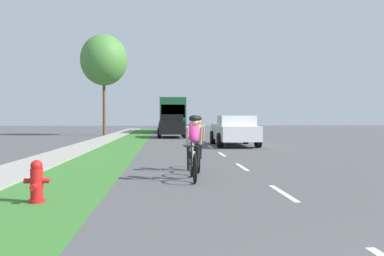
{
  "coord_description": "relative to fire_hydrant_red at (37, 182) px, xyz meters",
  "views": [
    {
      "loc": [
        -2.38,
        -1.1,
        1.51
      ],
      "look_at": [
        -0.81,
        21.77,
        0.94
      ],
      "focal_mm": 37.47,
      "sensor_mm": 36.0,
      "label": 1
    }
  ],
  "objects": [
    {
      "name": "ground_plane",
      "position": [
        4.66,
        13.83,
        -0.37
      ],
      "size": [
        120.0,
        120.0,
        0.0
      ],
      "primitive_type": "plane",
      "color": "#4C4C4F"
    },
    {
      "name": "grass_verge",
      "position": [
        0.0,
        13.83,
        -0.37
      ],
      "size": [
        2.25,
        70.0,
        0.01
      ],
      "primitive_type": "cube",
      "color": "#38722D",
      "rests_on": "ground_plane"
    },
    {
      "name": "sidewalk_concrete",
      "position": [
        -1.95,
        13.83,
        -0.37
      ],
      "size": [
        1.66,
        70.0,
        0.1
      ],
      "primitive_type": "cube",
      "color": "#9E998E",
      "rests_on": "ground_plane"
    },
    {
      "name": "lane_markings_center",
      "position": [
        4.66,
        17.83,
        -0.37
      ],
      "size": [
        0.12,
        53.49,
        0.01
      ],
      "color": "white",
      "rests_on": "ground_plane"
    },
    {
      "name": "fire_hydrant_red",
      "position": [
        0.0,
        0.0,
        0.0
      ],
      "size": [
        0.44,
        0.38,
        0.76
      ],
      "color": "red",
      "rests_on": "ground_plane"
    },
    {
      "name": "cyclist_lead",
      "position": [
        2.97,
        2.36,
        0.44
      ],
      "size": [
        0.42,
        1.72,
        1.58
      ],
      "color": "black",
      "rests_on": "ground_plane"
    },
    {
      "name": "cyclist_trailing",
      "position": [
        3.2,
        4.07,
        0.44
      ],
      "size": [
        0.42,
        1.72,
        1.58
      ],
      "color": "black",
      "rests_on": "ground_plane"
    },
    {
      "name": "pickup_white",
      "position": [
        6.06,
        14.25,
        0.46
      ],
      "size": [
        2.22,
        5.1,
        1.64
      ],
      "color": "silver",
      "rests_on": "ground_plane"
    },
    {
      "name": "suv_black",
      "position": [
        2.82,
        24.08,
        0.58
      ],
      "size": [
        2.15,
        4.7,
        1.79
      ],
      "color": "black",
      "rests_on": "ground_plane"
    },
    {
      "name": "bus_dark_green",
      "position": [
        3.07,
        36.01,
        1.61
      ],
      "size": [
        2.78,
        11.6,
        3.48
      ],
      "color": "#194C2D",
      "rests_on": "ground_plane"
    },
    {
      "name": "sedan_silver",
      "position": [
        3.07,
        53.68,
        0.4
      ],
      "size": [
        1.98,
        4.3,
        1.52
      ],
      "color": "#A5A8AD",
      "rests_on": "ground_plane"
    },
    {
      "name": "street_tree_far",
      "position": [
        -2.94,
        27.71,
        6.13
      ],
      "size": [
        3.98,
        3.98,
        8.71
      ],
      "color": "brown",
      "rests_on": "ground_plane"
    }
  ]
}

